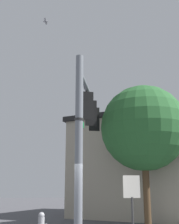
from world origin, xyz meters
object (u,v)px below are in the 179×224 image
object	(u,v)px
traffic_light_nearest_pole	(86,107)
historical_marker	(132,197)
traffic_light_mid_outer	(94,120)
bird_flying	(46,21)
street_name_sign	(80,121)
fire_hydrant	(41,224)
traffic_light_mid_inner	(90,114)

from	to	relation	value
traffic_light_nearest_pole	historical_marker	xyz separation A→B (m)	(1.32, -1.72, -3.66)
traffic_light_nearest_pole	traffic_light_mid_outer	xyz separation A→B (m)	(0.76, 2.40, 0.00)
bird_flying	historical_marker	xyz separation A→B (m)	(3.19, -0.83, -7.00)
bird_flying	historical_marker	bearing A→B (deg)	-14.52
street_name_sign	historical_marker	size ratio (longest dim) A/B	0.55
street_name_sign	fire_hydrant	xyz separation A→B (m)	(-1.24, 1.37, -3.65)
traffic_light_mid_inner	traffic_light_mid_outer	distance (m)	1.26
traffic_light_nearest_pole	street_name_sign	bearing A→B (deg)	-107.29
traffic_light_nearest_pole	fire_hydrant	distance (m)	4.95
traffic_light_nearest_pole	historical_marker	world-z (taller)	traffic_light_nearest_pole
traffic_light_nearest_pole	bird_flying	xyz separation A→B (m)	(-1.87, -0.90, 3.34)
traffic_light_mid_inner	traffic_light_mid_outer	world-z (taller)	same
bird_flying	historical_marker	world-z (taller)	bird_flying
street_name_sign	historical_marker	world-z (taller)	street_name_sign
traffic_light_mid_outer	bird_flying	distance (m)	5.38
traffic_light_mid_inner	fire_hydrant	distance (m)	5.26
traffic_light_nearest_pole	street_name_sign	size ratio (longest dim) A/B	1.13
traffic_light_mid_inner	traffic_light_nearest_pole	bearing A→B (deg)	-107.52
traffic_light_nearest_pole	historical_marker	size ratio (longest dim) A/B	0.62
traffic_light_mid_outer	fire_hydrant	size ratio (longest dim) A/B	1.59
street_name_sign	bird_flying	xyz separation A→B (m)	(-1.40, 0.60, 4.34)
bird_flying	street_name_sign	bearing A→B (deg)	-23.32
street_name_sign	fire_hydrant	size ratio (longest dim) A/B	1.42
traffic_light_mid_inner	historical_marker	bearing A→B (deg)	-72.16
traffic_light_nearest_pole	traffic_light_mid_inner	world-z (taller)	same
historical_marker	traffic_light_mid_inner	bearing A→B (deg)	107.84
bird_flying	fire_hydrant	size ratio (longest dim) A/B	0.47
traffic_light_nearest_pole	fire_hydrant	size ratio (longest dim) A/B	1.59
traffic_light_nearest_pole	street_name_sign	xyz separation A→B (m)	(-0.47, -1.50, -0.99)
street_name_sign	traffic_light_mid_outer	bearing A→B (deg)	72.57
traffic_light_mid_outer	street_name_sign	bearing A→B (deg)	-107.43
bird_flying	traffic_light_mid_outer	bearing A→B (deg)	51.46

